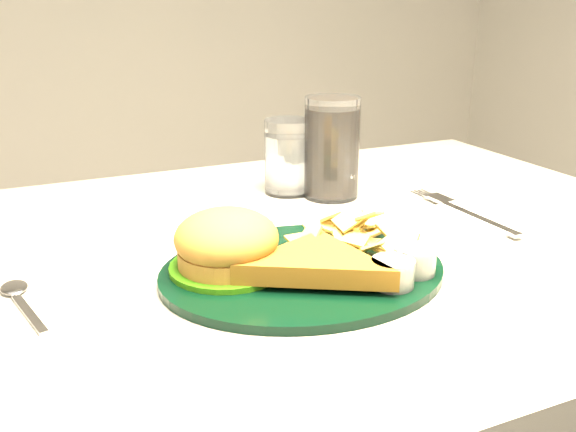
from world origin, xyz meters
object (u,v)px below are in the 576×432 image
Objects in this scene: cola_glass at (332,148)px; fork_napkin at (474,216)px; dinner_plate at (303,245)px; water_glass at (288,157)px.

cola_glass reaches higher than fork_napkin.
dinner_plate is at bearing -124.09° from cola_glass.
cola_glass is (0.05, -0.05, 0.02)m from water_glass.
dinner_plate is 0.30m from cola_glass.
water_glass reaches higher than fork_napkin.
water_glass is 0.07m from cola_glass.
dinner_plate is 2.77× the size of water_glass.
cola_glass is at bearing 60.80° from dinner_plate.
water_glass is (0.12, 0.29, 0.02)m from dinner_plate.
dinner_plate is 2.09× the size of cola_glass.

